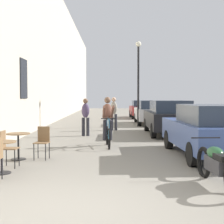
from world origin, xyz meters
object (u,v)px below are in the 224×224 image
Objects in this scene: cafe_chair_mid_toward_street at (43,140)px; street_lamp at (138,73)px; parked_car_second at (168,117)px; parked_motorcycle at (217,165)px; cafe_chair_near_toward_wall at (7,146)px; parked_car_nearest at (208,130)px; pedestrian_near at (86,115)px; parked_car_third at (150,112)px; cafe_table_near at (2,150)px; cyclist_on_bicycle at (108,123)px; pedestrian_mid at (114,112)px; parked_car_fourth at (141,109)px; cafe_table_mid at (18,141)px.

street_lamp reaches higher than cafe_chair_mid_toward_street.
parked_car_second is 8.52m from parked_motorcycle.
parked_car_nearest reaches higher than cafe_chair_near_toward_wall.
pedestrian_near reaches higher than parked_car_third.
cafe_chair_near_toward_wall is 1.23m from cafe_chair_mid_toward_street.
parked_car_third is at bearing 57.12° from street_lamp.
pedestrian_near reaches higher than cafe_table_near.
cafe_table_near is 5.58m from parked_car_nearest.
pedestrian_near is 0.76× the size of parked_motorcycle.
parked_car_second is at bearing 51.79° from cafe_chair_mid_toward_street.
parked_car_nearest reaches higher than cafe_chair_mid_toward_street.
cafe_table_near is 0.41× the size of cyclist_on_bicycle.
cafe_chair_mid_toward_street is 7.98m from pedestrian_mid.
parked_car_third is 6.14m from parked_car_fourth.
street_lamp is at bearing 56.92° from pedestrian_mid.
cyclist_on_bicycle is at bearing 59.60° from cafe_table_near.
parked_car_second is at bearing 52.76° from cafe_chair_near_toward_wall.
pedestrian_near is 8.67m from parked_motorcycle.
street_lamp is at bearing 96.61° from parked_car_nearest.
cafe_table_near is at bearing -120.40° from cyclist_on_bicycle.
cafe_chair_near_toward_wall reaches higher than cafe_table_near.
cafe_chair_mid_toward_street is at bearing -176.56° from parked_car_nearest.
cafe_chair_near_toward_wall reaches higher than parked_motorcycle.
cafe_table_near is 0.17× the size of parked_car_third.
cyclist_on_bicycle is at bearing -71.78° from pedestrian_near.
parked_car_fourth is (2.35, 9.74, -0.21)m from pedestrian_mid.
pedestrian_mid reaches higher than parked_car_second.
cyclist_on_bicycle reaches higher than parked_car_third.
parked_car_fourth reaches higher than cafe_table_mid.
cafe_table_mid is 0.18× the size of parked_car_fourth.
cafe_table_near is 9.00m from parked_car_second.
parked_car_second reaches higher than cafe_chair_mid_toward_street.
parked_car_third is at bearing 56.99° from pedestrian_mid.
pedestrian_mid is 0.40× the size of parked_car_third.
cafe_chair_near_toward_wall is 0.20× the size of parked_car_second.
street_lamp is 4.88m from parked_car_second.
cafe_chair_near_toward_wall is 8.52m from parked_car_second.
parked_car_second is (3.71, 0.42, -0.12)m from pedestrian_near.
parked_car_second is (-0.13, 5.45, 0.03)m from parked_car_nearest.
cafe_chair_mid_toward_street is 2.95m from cyclist_on_bicycle.
cafe_chair_mid_toward_street is 0.41× the size of parked_motorcycle.
parked_car_nearest is (2.56, -7.42, -0.18)m from pedestrian_mid.
parked_motorcycle is (-0.50, -14.05, -0.37)m from parked_car_third.
cafe_chair_mid_toward_street is at bearing -109.57° from street_lamp.
street_lamp is at bearing 59.39° from pedestrian_near.
cafe_table_near is at bearing -87.21° from cafe_table_mid.
parked_car_fourth is at bearing 74.65° from cafe_chair_near_toward_wall.
cafe_chair_mid_toward_street is 0.20× the size of parked_car_second.
cafe_chair_mid_toward_street is at bearing -104.26° from parked_car_fourth.
pedestrian_near is at bearing -118.17° from pedestrian_mid.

